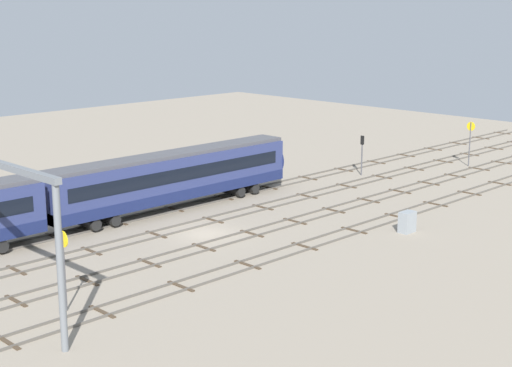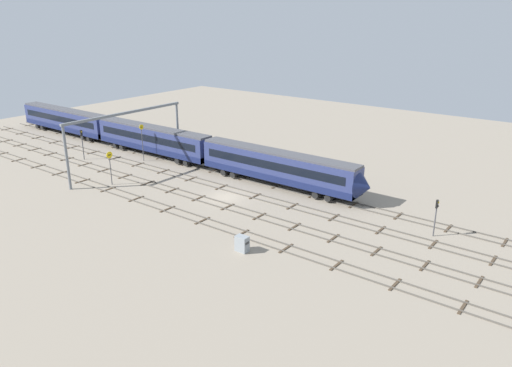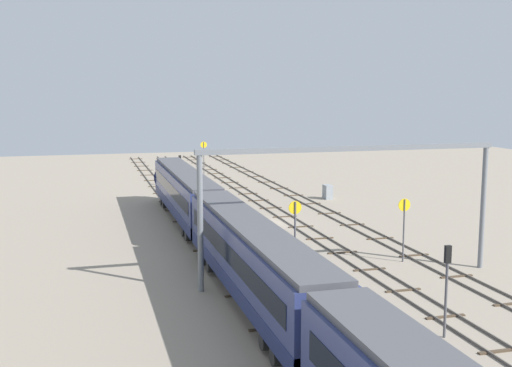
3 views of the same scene
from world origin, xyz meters
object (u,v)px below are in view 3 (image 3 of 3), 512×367
object	(u,v)px
train	(249,259)
signal_light_trackside_departure	(180,166)
overhead_gantry	(351,178)
speed_sign_near_foreground	(204,153)
speed_sign_mid_trackside	(404,220)
signal_light_trackside_approach	(447,278)
speed_sign_far_trackside	(295,238)
relay_cabinet	(328,192)

from	to	relation	value
train	signal_light_trackside_departure	world-z (taller)	train
train	overhead_gantry	world-z (taller)	overhead_gantry
speed_sign_near_foreground	speed_sign_mid_trackside	world-z (taller)	speed_sign_near_foreground
overhead_gantry	signal_light_trackside_approach	xyz separation A→B (m)	(-10.77, -0.56, -3.68)
train	signal_light_trackside_approach	world-z (taller)	train
speed_sign_near_foreground	speed_sign_far_trackside	bearing A→B (deg)	174.81
overhead_gantry	relay_cabinet	xyz separation A→B (m)	(29.68, -10.23, -6.01)
speed_sign_far_trackside	speed_sign_near_foreground	bearing A→B (deg)	-5.19
speed_sign_near_foreground	signal_light_trackside_approach	distance (m)	66.35
signal_light_trackside_departure	speed_sign_near_foreground	bearing A→B (deg)	-24.31
speed_sign_far_trackside	signal_light_trackside_approach	xyz separation A→B (m)	(-8.29, -5.26, -0.53)
train	signal_light_trackside_departure	bearing A→B (deg)	-3.54
signal_light_trackside_departure	speed_sign_far_trackside	bearing A→B (deg)	-179.86
signal_light_trackside_departure	relay_cabinet	xyz separation A→B (m)	(-13.97, -15.05, -1.89)
signal_light_trackside_approach	relay_cabinet	bearing A→B (deg)	-13.45
signal_light_trackside_departure	signal_light_trackside_approach	bearing A→B (deg)	-174.36
speed_sign_mid_trackside	relay_cabinet	xyz separation A→B (m)	(26.81, -4.72, -2.28)
speed_sign_far_trackside	signal_light_trackside_departure	size ratio (longest dim) A/B	1.44
overhead_gantry	relay_cabinet	distance (m)	31.96
overhead_gantry	train	bearing A→B (deg)	110.47
train	speed_sign_far_trackside	world-z (taller)	speed_sign_far_trackside
speed_sign_near_foreground	speed_sign_far_trackside	distance (m)	58.30
speed_sign_near_foreground	speed_sign_far_trackside	size ratio (longest dim) A/B	0.82
train	speed_sign_far_trackside	distance (m)	3.18
train	speed_sign_near_foreground	bearing A→B (deg)	-8.05
relay_cabinet	train	bearing A→B (deg)	151.16
speed_sign_mid_trackside	speed_sign_far_trackside	bearing A→B (deg)	117.64
speed_sign_near_foreground	speed_sign_mid_trackside	distance (m)	52.94
train	overhead_gantry	size ratio (longest dim) A/B	3.63
overhead_gantry	signal_light_trackside_approach	distance (m)	11.39
signal_light_trackside_departure	train	bearing A→B (deg)	176.46
signal_light_trackside_departure	relay_cabinet	bearing A→B (deg)	-132.87
overhead_gantry	speed_sign_mid_trackside	bearing A→B (deg)	-62.49
signal_light_trackside_approach	speed_sign_far_trackside	bearing A→B (deg)	32.41
speed_sign_far_trackside	relay_cabinet	distance (m)	35.58
train	speed_sign_far_trackside	size ratio (longest dim) A/B	12.71
speed_sign_mid_trackside	relay_cabinet	distance (m)	27.32
train	signal_light_trackside_approach	bearing A→B (deg)	-133.75
speed_sign_mid_trackside	signal_light_trackside_approach	distance (m)	14.51
signal_light_trackside_approach	relay_cabinet	distance (m)	41.66
train	speed_sign_near_foreground	distance (m)	59.03
train	speed_sign_far_trackside	xyz separation A→B (m)	(0.39, -2.99, 1.01)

